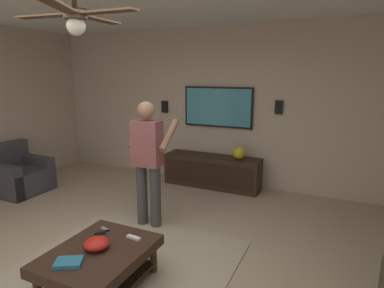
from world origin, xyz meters
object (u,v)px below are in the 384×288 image
(person_standing, at_px, (148,157))
(book, at_px, (69,262))
(vase_round, at_px, (239,153))
(wall_speaker_right, at_px, (165,107))
(remote_white, at_px, (134,238))
(media_console, at_px, (212,171))
(bowl, at_px, (97,244))
(wall_speaker_left, at_px, (279,107))
(armchair, at_px, (18,176))
(ceiling_fan, at_px, (76,18))
(remote_grey, at_px, (106,230))
(remote_black, at_px, (102,232))
(tv, at_px, (218,107))
(coffee_table, at_px, (99,260))

(person_standing, distance_m, book, 1.70)
(vase_round, relative_size, wall_speaker_right, 1.00)
(remote_white, xyz_separation_m, wall_speaker_right, (3.01, 1.35, 0.94))
(media_console, height_order, remote_white, media_console)
(media_console, distance_m, bowl, 3.06)
(wall_speaker_left, bearing_deg, remote_white, 165.25)
(armchair, bearing_deg, book, -31.14)
(bowl, height_order, ceiling_fan, ceiling_fan)
(media_console, height_order, wall_speaker_right, wall_speaker_right)
(armchair, relative_size, ceiling_fan, 0.68)
(remote_grey, bearing_deg, vase_round, -80.46)
(remote_black, relative_size, wall_speaker_right, 0.68)
(remote_white, xyz_separation_m, vase_round, (2.76, -0.22, 0.25))
(person_standing, xyz_separation_m, wall_speaker_right, (1.99, 0.88, 0.42))
(tv, height_order, remote_black, tv)
(bowl, relative_size, vase_round, 1.04)
(armchair, relative_size, remote_white, 5.47)
(coffee_table, bearing_deg, vase_round, -7.40)
(remote_white, bearing_deg, person_standing, -60.55)
(armchair, height_order, wall_speaker_left, wall_speaker_left)
(person_standing, bearing_deg, media_console, -9.72)
(book, distance_m, ceiling_fan, 2.09)
(remote_grey, xyz_separation_m, wall_speaker_right, (3.01, 1.00, 0.94))
(person_standing, relative_size, vase_round, 7.45)
(coffee_table, relative_size, vase_round, 4.55)
(media_console, xyz_separation_m, wall_speaker_left, (0.25, -1.05, 1.16))
(media_console, bearing_deg, ceiling_fan, -3.00)
(remote_black, xyz_separation_m, book, (-0.54, -0.10, 0.01))
(person_standing, distance_m, bowl, 1.42)
(media_console, xyz_separation_m, remote_grey, (-2.75, 0.09, 0.14))
(tv, xyz_separation_m, wall_speaker_right, (0.01, 1.09, -0.04))
(media_console, bearing_deg, armchair, -60.34)
(media_console, bearing_deg, remote_grey, -1.81)
(media_console, height_order, remote_black, media_console)
(media_console, height_order, bowl, media_console)
(tv, relative_size, remote_white, 8.37)
(remote_grey, distance_m, wall_speaker_right, 3.30)
(bowl, relative_size, book, 1.04)
(coffee_table, distance_m, book, 0.32)
(armchair, distance_m, book, 3.36)
(armchair, relative_size, tv, 0.65)
(tv, height_order, remote_grey, tv)
(remote_white, height_order, wall_speaker_left, wall_speaker_left)
(media_console, xyz_separation_m, vase_round, (-0.00, -0.48, 0.39))
(armchair, relative_size, vase_round, 3.73)
(bowl, relative_size, wall_speaker_right, 1.04)
(armchair, bearing_deg, coffee_table, -26.20)
(person_standing, bearing_deg, book, -175.38)
(tv, bearing_deg, wall_speaker_left, 90.72)
(remote_white, height_order, ceiling_fan, ceiling_fan)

